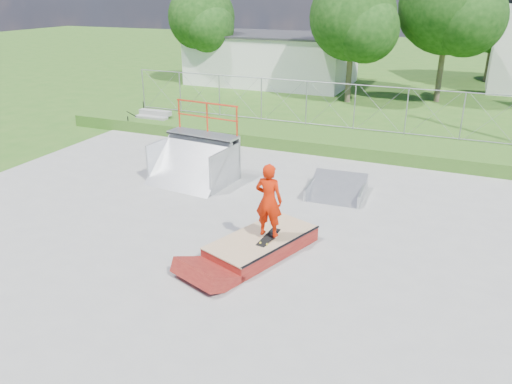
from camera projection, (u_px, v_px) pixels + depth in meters
ground at (247, 261)px, 11.32m from camera, size 120.00×120.00×0.00m
concrete_pad at (247, 260)px, 11.32m from camera, size 20.00×16.00×0.04m
grass_berm at (347, 142)px, 19.32m from camera, size 24.00×3.00×0.50m
grind_box at (262, 244)px, 11.65m from camera, size 2.13×2.97×0.40m
quarter_pipe at (191, 147)px, 15.46m from camera, size 2.59×2.25×2.40m
flat_bank_ramp at (337, 189)px, 14.78m from camera, size 1.70×1.81×0.49m
skateboard at (268, 238)px, 11.44m from camera, size 0.33×0.82×0.13m
skater at (269, 203)px, 11.11m from camera, size 0.64×0.43×1.72m
concrete_stairs at (150, 121)px, 21.67m from camera, size 1.50×1.60×0.80m
chain_link_fence at (355, 107)px, 19.74m from camera, size 20.00×0.06×1.80m
utility_building_flat at (272, 59)px, 32.41m from camera, size 10.00×6.00×3.00m
tree_left_near at (357, 21)px, 25.56m from camera, size 4.76×4.48×6.65m
tree_center at (455, 8)px, 25.36m from camera, size 5.44×5.12×7.60m
tree_left_far at (204, 20)px, 31.02m from camera, size 4.42×4.16×6.18m
tree_back_mid at (499, 25)px, 31.80m from camera, size 4.08×3.84×5.70m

